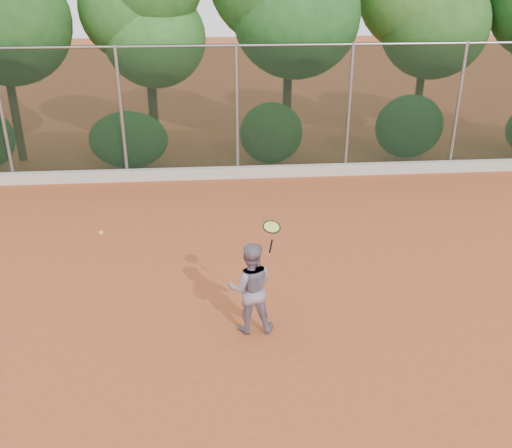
{
  "coord_description": "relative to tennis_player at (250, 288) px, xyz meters",
  "views": [
    {
      "loc": [
        -0.74,
        -7.86,
        5.31
      ],
      "look_at": [
        0.0,
        1.0,
        1.25
      ],
      "focal_mm": 40.0,
      "sensor_mm": 36.0,
      "label": 1
    }
  ],
  "objects": [
    {
      "name": "ground",
      "position": [
        0.19,
        0.28,
        -0.75
      ],
      "size": [
        80.0,
        80.0,
        0.0
      ],
      "primitive_type": "plane",
      "color": "#A54C27",
      "rests_on": "ground"
    },
    {
      "name": "tennis_racket",
      "position": [
        0.32,
        -0.0,
        0.99
      ],
      "size": [
        0.33,
        0.32,
        0.55
      ],
      "color": "black",
      "rests_on": "ground"
    },
    {
      "name": "chainlink_fence",
      "position": [
        0.19,
        7.28,
        1.1
      ],
      "size": [
        24.09,
        0.09,
        3.5
      ],
      "color": "black",
      "rests_on": "ground"
    },
    {
      "name": "tennis_player",
      "position": [
        0.0,
        0.0,
        0.0
      ],
      "size": [
        0.74,
        0.59,
        1.51
      ],
      "primitive_type": "imported",
      "rotation": [
        0.0,
        0.0,
        3.12
      ],
      "color": "slate",
      "rests_on": "ground"
    },
    {
      "name": "foliage_backdrop",
      "position": [
        -0.35,
        9.26,
        3.65
      ],
      "size": [
        23.7,
        3.63,
        7.55
      ],
      "color": "#422E19",
      "rests_on": "ground"
    },
    {
      "name": "tennis_ball_in_flight",
      "position": [
        -2.28,
        0.58,
        0.76
      ],
      "size": [
        0.07,
        0.07,
        0.07
      ],
      "color": "#C4DF32",
      "rests_on": "ground"
    },
    {
      "name": "concrete_curb",
      "position": [
        0.19,
        7.1,
        -0.6
      ],
      "size": [
        24.0,
        0.2,
        0.3
      ],
      "primitive_type": "cube",
      "color": "beige",
      "rests_on": "ground"
    }
  ]
}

